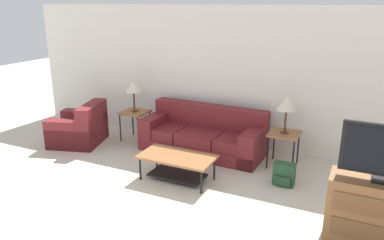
{
  "coord_description": "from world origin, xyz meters",
  "views": [
    {
      "loc": [
        2.42,
        -2.14,
        2.65
      ],
      "look_at": [
        -0.09,
        3.14,
        0.8
      ],
      "focal_mm": 35.0,
      "sensor_mm": 36.0,
      "label": 1
    }
  ],
  "objects_px": {
    "table_lamp_right": "(287,104)",
    "couch": "(203,136)",
    "armchair": "(80,129)",
    "table_lamp_left": "(133,87)",
    "backpack": "(284,174)",
    "side_table_left": "(135,114)",
    "side_table_right": "(284,136)",
    "coffee_table": "(177,162)"
  },
  "relations": [
    {
      "from": "coffee_table",
      "to": "couch",
      "type": "bearing_deg",
      "value": 95.05
    },
    {
      "from": "coffee_table",
      "to": "side_table_right",
      "type": "relative_size",
      "value": 1.96
    },
    {
      "from": "armchair",
      "to": "side_table_right",
      "type": "relative_size",
      "value": 1.96
    },
    {
      "from": "table_lamp_right",
      "to": "backpack",
      "type": "xyz_separation_m",
      "value": [
        0.17,
        -0.68,
        -0.92
      ]
    },
    {
      "from": "armchair",
      "to": "table_lamp_right",
      "type": "height_order",
      "value": "table_lamp_right"
    },
    {
      "from": "side_table_right",
      "to": "table_lamp_right",
      "type": "relative_size",
      "value": 0.95
    },
    {
      "from": "backpack",
      "to": "side_table_right",
      "type": "bearing_deg",
      "value": 104.19
    },
    {
      "from": "coffee_table",
      "to": "backpack",
      "type": "xyz_separation_m",
      "value": [
        1.53,
        0.54,
        -0.13
      ]
    },
    {
      "from": "side_table_right",
      "to": "table_lamp_left",
      "type": "distance_m",
      "value": 3.0
    },
    {
      "from": "armchair",
      "to": "coffee_table",
      "type": "distance_m",
      "value": 2.53
    },
    {
      "from": "coffee_table",
      "to": "table_lamp_left",
      "type": "relative_size",
      "value": 1.87
    },
    {
      "from": "armchair",
      "to": "table_lamp_left",
      "type": "xyz_separation_m",
      "value": [
        0.87,
        0.62,
        0.79
      ]
    },
    {
      "from": "table_lamp_right",
      "to": "backpack",
      "type": "bearing_deg",
      "value": -75.81
    },
    {
      "from": "table_lamp_left",
      "to": "coffee_table",
      "type": "bearing_deg",
      "value": -37.66
    },
    {
      "from": "couch",
      "to": "backpack",
      "type": "distance_m",
      "value": 1.79
    },
    {
      "from": "armchair",
      "to": "side_table_right",
      "type": "xyz_separation_m",
      "value": [
        3.82,
        0.62,
        0.24
      ]
    },
    {
      "from": "side_table_left",
      "to": "couch",
      "type": "bearing_deg",
      "value": 1.14
    },
    {
      "from": "table_lamp_left",
      "to": "armchair",
      "type": "bearing_deg",
      "value": -144.55
    },
    {
      "from": "side_table_right",
      "to": "backpack",
      "type": "relative_size",
      "value": 1.7
    },
    {
      "from": "armchair",
      "to": "side_table_left",
      "type": "height_order",
      "value": "armchair"
    },
    {
      "from": "couch",
      "to": "table_lamp_right",
      "type": "height_order",
      "value": "table_lamp_right"
    },
    {
      "from": "table_lamp_right",
      "to": "couch",
      "type": "bearing_deg",
      "value": 178.85
    },
    {
      "from": "couch",
      "to": "table_lamp_right",
      "type": "xyz_separation_m",
      "value": [
        1.47,
        -0.03,
        0.79
      ]
    },
    {
      "from": "side_table_right",
      "to": "table_lamp_right",
      "type": "distance_m",
      "value": 0.56
    },
    {
      "from": "armchair",
      "to": "couch",
      "type": "bearing_deg",
      "value": 15.52
    },
    {
      "from": "coffee_table",
      "to": "table_lamp_left",
      "type": "bearing_deg",
      "value": 142.34
    },
    {
      "from": "armchair",
      "to": "backpack",
      "type": "bearing_deg",
      "value": -0.84
    },
    {
      "from": "armchair",
      "to": "coffee_table",
      "type": "xyz_separation_m",
      "value": [
        2.46,
        -0.6,
        0.01
      ]
    },
    {
      "from": "couch",
      "to": "armchair",
      "type": "height_order",
      "value": "couch"
    },
    {
      "from": "side_table_left",
      "to": "armchair",
      "type": "bearing_deg",
      "value": -144.55
    },
    {
      "from": "side_table_right",
      "to": "table_lamp_left",
      "type": "xyz_separation_m",
      "value": [
        -2.94,
        -0.0,
        0.56
      ]
    },
    {
      "from": "table_lamp_left",
      "to": "table_lamp_right",
      "type": "relative_size",
      "value": 1.0
    },
    {
      "from": "armchair",
      "to": "table_lamp_right",
      "type": "xyz_separation_m",
      "value": [
        3.82,
        0.62,
        0.79
      ]
    },
    {
      "from": "couch",
      "to": "table_lamp_left",
      "type": "relative_size",
      "value": 3.66
    },
    {
      "from": "table_lamp_right",
      "to": "backpack",
      "type": "distance_m",
      "value": 1.15
    },
    {
      "from": "couch",
      "to": "table_lamp_right",
      "type": "distance_m",
      "value": 1.67
    },
    {
      "from": "side_table_left",
      "to": "table_lamp_left",
      "type": "bearing_deg",
      "value": -45.0
    },
    {
      "from": "backpack",
      "to": "side_table_left",
      "type": "bearing_deg",
      "value": 167.68
    },
    {
      "from": "armchair",
      "to": "table_lamp_left",
      "type": "relative_size",
      "value": 1.87
    },
    {
      "from": "armchair",
      "to": "side_table_right",
      "type": "height_order",
      "value": "armchair"
    },
    {
      "from": "backpack",
      "to": "armchair",
      "type": "bearing_deg",
      "value": 179.16
    },
    {
      "from": "coffee_table",
      "to": "armchair",
      "type": "bearing_deg",
      "value": 166.27
    }
  ]
}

